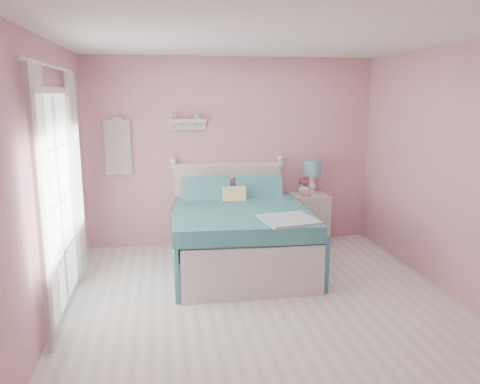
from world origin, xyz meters
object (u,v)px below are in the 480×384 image
object	(u,v)px
table_lamp	(312,170)
teacup	(306,193)
bed	(239,235)
nightstand	(309,219)
vase	(304,188)

from	to	relation	value
table_lamp	teacup	size ratio (longest dim) A/B	4.28
bed	nightstand	size ratio (longest dim) A/B	2.87
bed	teacup	distance (m)	1.27
table_lamp	nightstand	bearing A→B (deg)	-128.66
bed	vase	xyz separation A→B (m)	(1.06, 0.80, 0.39)
teacup	vase	bearing A→B (deg)	85.43
bed	vase	size ratio (longest dim) A/B	12.65
bed	table_lamp	world-z (taller)	table_lamp
bed	nightstand	xyz separation A→B (m)	(1.14, 0.75, -0.04)
bed	vase	bearing A→B (deg)	39.47
teacup	table_lamp	bearing A→B (deg)	54.22
nightstand	vase	bearing A→B (deg)	145.75
bed	teacup	size ratio (longest dim) A/B	18.23
table_lamp	vase	xyz separation A→B (m)	(-0.12, -0.01, -0.25)
nightstand	teacup	size ratio (longest dim) A/B	6.36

